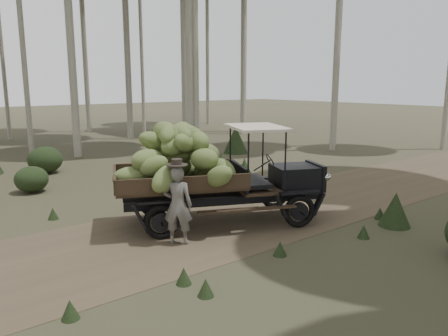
# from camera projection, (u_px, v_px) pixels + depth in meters

# --- Properties ---
(ground) EXTENTS (120.00, 120.00, 0.00)m
(ground) POSITION_uv_depth(u_px,v_px,m) (150.00, 241.00, 9.40)
(ground) COLOR #473D2B
(ground) RESTS_ON ground
(dirt_track) EXTENTS (70.00, 4.00, 0.01)m
(dirt_track) POSITION_uv_depth(u_px,v_px,m) (150.00, 240.00, 9.40)
(dirt_track) COLOR brown
(dirt_track) RESTS_ON ground
(banana_truck) EXTENTS (5.26, 3.56, 2.57)m
(banana_truck) POSITION_uv_depth(u_px,v_px,m) (198.00, 163.00, 10.20)
(banana_truck) COLOR black
(banana_truck) RESTS_ON ground
(farmer) EXTENTS (0.72, 0.71, 1.82)m
(farmer) POSITION_uv_depth(u_px,v_px,m) (178.00, 204.00, 9.07)
(farmer) COLOR #5C5954
(farmer) RESTS_ON ground
(undergrowth) EXTENTS (21.03, 22.73, 1.35)m
(undergrowth) POSITION_uv_depth(u_px,v_px,m) (190.00, 206.00, 10.10)
(undergrowth) COLOR #233319
(undergrowth) RESTS_ON ground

